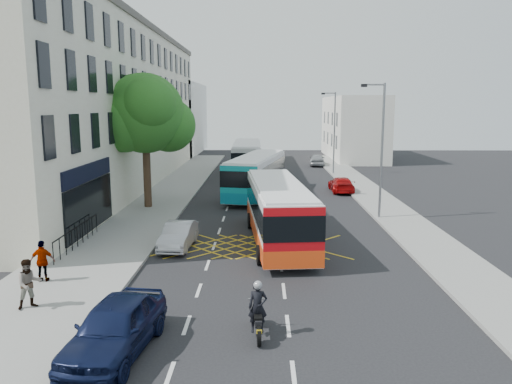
{
  "coord_description": "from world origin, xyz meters",
  "views": [
    {
      "loc": [
        -0.81,
        -17.77,
        6.84
      ],
      "look_at": [
        -1.17,
        8.98,
        2.2
      ],
      "focal_mm": 35.0,
      "sensor_mm": 36.0,
      "label": 1
    }
  ],
  "objects_px": {
    "red_hatchback": "(341,185)",
    "distant_car_silver": "(317,160)",
    "lamp_near": "(380,144)",
    "parked_car_silver": "(179,235)",
    "pedestrian_far": "(43,261)",
    "bus_far": "(247,158)",
    "motorbike": "(258,310)",
    "parked_car_blue": "(115,327)",
    "distant_car_grey": "(265,160)",
    "pedestrian_near": "(29,284)",
    "lamp_far": "(333,128)",
    "bus_mid": "(256,175)",
    "bus_near": "(278,211)",
    "street_tree": "(145,114)"
  },
  "relations": [
    {
      "from": "bus_mid",
      "to": "red_hatchback",
      "type": "xyz_separation_m",
      "value": [
        6.78,
        1.84,
        -1.03
      ]
    },
    {
      "from": "lamp_far",
      "to": "parked_car_silver",
      "type": "distance_m",
      "value": 28.8
    },
    {
      "from": "bus_near",
      "to": "bus_far",
      "type": "height_order",
      "value": "bus_far"
    },
    {
      "from": "lamp_near",
      "to": "bus_near",
      "type": "relative_size",
      "value": 0.73
    },
    {
      "from": "bus_near",
      "to": "distant_car_grey",
      "type": "bearing_deg",
      "value": 85.82
    },
    {
      "from": "distant_car_silver",
      "to": "pedestrian_far",
      "type": "height_order",
      "value": "pedestrian_far"
    },
    {
      "from": "lamp_far",
      "to": "bus_near",
      "type": "distance_m",
      "value": 26.13
    },
    {
      "from": "lamp_far",
      "to": "distant_car_silver",
      "type": "height_order",
      "value": "lamp_far"
    },
    {
      "from": "lamp_far",
      "to": "parked_car_silver",
      "type": "xyz_separation_m",
      "value": [
        -11.1,
        -26.27,
        -4.0
      ]
    },
    {
      "from": "lamp_far",
      "to": "pedestrian_near",
      "type": "height_order",
      "value": "lamp_far"
    },
    {
      "from": "distant_car_silver",
      "to": "pedestrian_near",
      "type": "bearing_deg",
      "value": 77.11
    },
    {
      "from": "motorbike",
      "to": "distant_car_silver",
      "type": "distance_m",
      "value": 43.69
    },
    {
      "from": "bus_mid",
      "to": "parked_car_blue",
      "type": "relative_size",
      "value": 2.51
    },
    {
      "from": "parked_car_blue",
      "to": "bus_mid",
      "type": "bearing_deg",
      "value": 89.11
    },
    {
      "from": "bus_near",
      "to": "motorbike",
      "type": "xyz_separation_m",
      "value": [
        -0.93,
        -10.48,
        -0.79
      ]
    },
    {
      "from": "street_tree",
      "to": "pedestrian_near",
      "type": "height_order",
      "value": "street_tree"
    },
    {
      "from": "distant_car_silver",
      "to": "parked_car_blue",
      "type": "bearing_deg",
      "value": 82.64
    },
    {
      "from": "distant_car_silver",
      "to": "red_hatchback",
      "type": "bearing_deg",
      "value": 95.84
    },
    {
      "from": "lamp_near",
      "to": "distant_car_silver",
      "type": "distance_m",
      "value": 27.81
    },
    {
      "from": "motorbike",
      "to": "distant_car_silver",
      "type": "relative_size",
      "value": 0.48
    },
    {
      "from": "lamp_near",
      "to": "pedestrian_near",
      "type": "distance_m",
      "value": 20.7
    },
    {
      "from": "motorbike",
      "to": "red_hatchback",
      "type": "relative_size",
      "value": 0.47
    },
    {
      "from": "motorbike",
      "to": "lamp_near",
      "type": "bearing_deg",
      "value": 61.9
    },
    {
      "from": "motorbike",
      "to": "distant_car_grey",
      "type": "height_order",
      "value": "motorbike"
    },
    {
      "from": "lamp_far",
      "to": "red_hatchback",
      "type": "height_order",
      "value": "lamp_far"
    },
    {
      "from": "lamp_near",
      "to": "parked_car_silver",
      "type": "xyz_separation_m",
      "value": [
        -11.1,
        -6.27,
        -4.0
      ]
    },
    {
      "from": "lamp_far",
      "to": "motorbike",
      "type": "distance_m",
      "value": 36.59
    },
    {
      "from": "distant_car_silver",
      "to": "street_tree",
      "type": "bearing_deg",
      "value": 66.13
    },
    {
      "from": "distant_car_silver",
      "to": "pedestrian_far",
      "type": "xyz_separation_m",
      "value": [
        -14.75,
        -39.02,
        0.26
      ]
    },
    {
      "from": "motorbike",
      "to": "pedestrian_far",
      "type": "bearing_deg",
      "value": 149.62
    },
    {
      "from": "parked_car_blue",
      "to": "red_hatchback",
      "type": "height_order",
      "value": "parked_car_blue"
    },
    {
      "from": "street_tree",
      "to": "distant_car_silver",
      "type": "distance_m",
      "value": 28.82
    },
    {
      "from": "motorbike",
      "to": "pedestrian_far",
      "type": "xyz_separation_m",
      "value": [
        -8.3,
        4.19,
        0.14
      ]
    },
    {
      "from": "parked_car_silver",
      "to": "pedestrian_far",
      "type": "height_order",
      "value": "pedestrian_far"
    },
    {
      "from": "street_tree",
      "to": "bus_mid",
      "type": "relative_size",
      "value": 0.78
    },
    {
      "from": "pedestrian_far",
      "to": "bus_far",
      "type": "bearing_deg",
      "value": -104.84
    },
    {
      "from": "pedestrian_far",
      "to": "motorbike",
      "type": "bearing_deg",
      "value": 150.85
    },
    {
      "from": "lamp_near",
      "to": "bus_mid",
      "type": "bearing_deg",
      "value": 133.3
    },
    {
      "from": "red_hatchback",
      "to": "distant_car_silver",
      "type": "bearing_deg",
      "value": -90.33
    },
    {
      "from": "red_hatchback",
      "to": "bus_mid",
      "type": "bearing_deg",
      "value": 14.86
    },
    {
      "from": "parked_car_blue",
      "to": "red_hatchback",
      "type": "relative_size",
      "value": 1.09
    },
    {
      "from": "parked_car_blue",
      "to": "distant_car_grey",
      "type": "xyz_separation_m",
      "value": [
        4.36,
        44.11,
        -0.08
      ]
    },
    {
      "from": "parked_car_silver",
      "to": "red_hatchback",
      "type": "bearing_deg",
      "value": 60.65
    },
    {
      "from": "lamp_near",
      "to": "parked_car_silver",
      "type": "relative_size",
      "value": 2.14
    },
    {
      "from": "bus_far",
      "to": "red_hatchback",
      "type": "relative_size",
      "value": 2.81
    },
    {
      "from": "lamp_far",
      "to": "pedestrian_far",
      "type": "distance_m",
      "value": 35.27
    },
    {
      "from": "bus_mid",
      "to": "pedestrian_near",
      "type": "bearing_deg",
      "value": -96.7
    },
    {
      "from": "lamp_near",
      "to": "parked_car_blue",
      "type": "height_order",
      "value": "lamp_near"
    },
    {
      "from": "parked_car_blue",
      "to": "street_tree",
      "type": "bearing_deg",
      "value": 107.78
    },
    {
      "from": "red_hatchback",
      "to": "distant_car_silver",
      "type": "relative_size",
      "value": 1.01
    }
  ]
}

